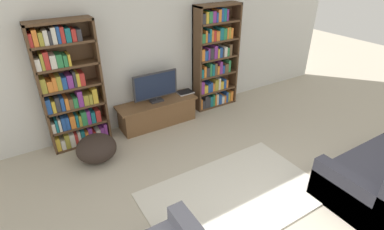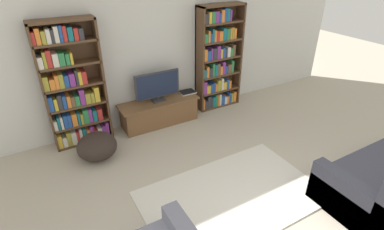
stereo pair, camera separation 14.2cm
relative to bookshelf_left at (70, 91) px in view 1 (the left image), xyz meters
name	(u,v)px [view 1 (the left image)]	position (x,y,z in m)	size (l,w,h in m)	color
wall_back	(151,53)	(1.51, 0.18, 0.33)	(8.80, 0.06, 2.60)	silver
bookshelf_left	(70,91)	(0.00, 0.00, 0.00)	(0.94, 0.30, 2.07)	#513823
bookshelf_right	(214,60)	(2.78, 0.00, 0.02)	(0.94, 0.30, 2.07)	#513823
tv_stand	(157,112)	(1.43, -0.11, -0.74)	(1.50, 0.48, 0.47)	brown
television	(156,86)	(1.43, -0.10, -0.21)	(0.85, 0.16, 0.56)	#2D2D33
laptop	(185,92)	(2.06, -0.06, -0.49)	(0.31, 0.23, 0.03)	#B7B7BC
area_rug	(234,195)	(1.46, -2.40, -0.97)	(2.38, 1.49, 0.02)	beige
beanbag_ottoman	(96,148)	(0.12, -0.63, -0.77)	(0.62, 0.62, 0.41)	#2D231E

